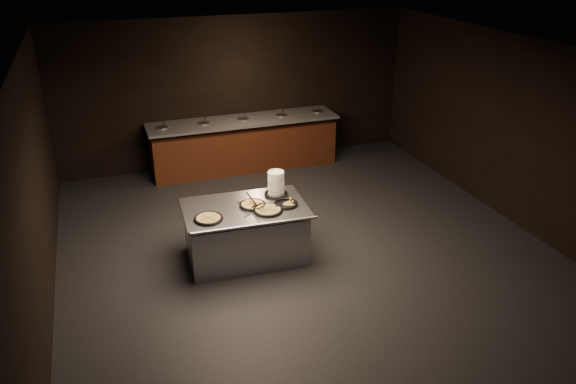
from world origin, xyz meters
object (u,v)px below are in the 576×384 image
(plate_stack, at_px, (276,184))
(pan_veggie_whole, at_px, (208,218))
(pan_cheese_whole, at_px, (252,205))
(serving_counter, at_px, (246,233))

(plate_stack, bearing_deg, pan_veggie_whole, -158.42)
(pan_veggie_whole, xyz_separation_m, pan_cheese_whole, (0.67, 0.21, -0.00))
(pan_cheese_whole, bearing_deg, serving_counter, 177.38)
(serving_counter, relative_size, pan_veggie_whole, 4.54)
(serving_counter, height_order, plate_stack, plate_stack)
(pan_veggie_whole, distance_m, pan_cheese_whole, 0.70)
(pan_veggie_whole, relative_size, pan_cheese_whole, 1.04)
(serving_counter, height_order, pan_cheese_whole, pan_cheese_whole)
(plate_stack, bearing_deg, serving_counter, -157.59)
(plate_stack, distance_m, pan_cheese_whole, 0.51)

